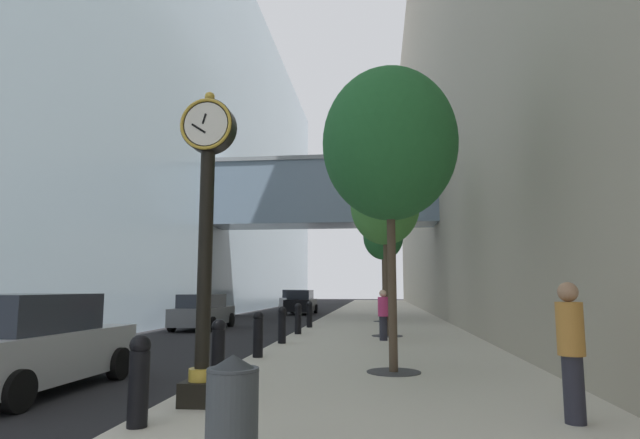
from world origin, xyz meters
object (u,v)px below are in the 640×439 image
object	(u,v)px
bollard_second	(218,348)
street_clock	(206,227)
street_tree_near	(390,144)
car_grey_mid	(203,312)
street_tree_mid_near	(385,206)
trash_bin	(232,407)
bollard_nearest	(139,378)
car_silver_near	(27,345)
pedestrian_by_clock	(571,347)
car_white_far	(295,300)
car_black_trailing	(301,302)
bollard_fourth	(282,324)
pedestrian_walking	(383,314)
bollard_third	(258,333)
bollard_fifth	(298,318)
bollard_sixth	(309,314)
street_tree_mid_far	(383,238)

from	to	relation	value
bollard_second	street_clock	bearing A→B (deg)	-79.26
street_tree_near	car_grey_mid	bearing A→B (deg)	124.36
car_grey_mid	street_tree_mid_near	bearing A→B (deg)	-25.91
trash_bin	bollard_nearest	bearing A→B (deg)	142.26
street_clock	car_silver_near	world-z (taller)	street_clock
pedestrian_by_clock	car_white_far	world-z (taller)	pedestrian_by_clock
bollard_nearest	bollard_second	size ratio (longest dim) A/B	1.00
street_clock	car_black_trailing	xyz separation A→B (m)	(-2.83, 28.78, -1.97)
bollard_second	car_white_far	world-z (taller)	car_white_far
bollard_fourth	street_tree_near	world-z (taller)	street_tree_near
pedestrian_walking	bollard_third	bearing A→B (deg)	-125.06
pedestrian_walking	bollard_fourth	bearing A→B (deg)	-158.51
bollard_fifth	car_silver_near	xyz separation A→B (m)	(-3.29, -10.55, 0.11)
car_black_trailing	bollard_fourth	bearing A→B (deg)	-83.10
street_tree_near	car_grey_mid	xyz separation A→B (m)	(-8.18, 11.96, -4.16)
car_grey_mid	pedestrian_walking	bearing A→B (deg)	-34.47
street_clock	bollard_sixth	xyz separation A→B (m)	(-0.38, 15.01, -2.05)
street_tree_mid_near	street_tree_mid_far	bearing A→B (deg)	90.00
bollard_fourth	pedestrian_walking	distance (m)	3.40
car_black_trailing	street_tree_near	bearing A→B (deg)	-77.30
trash_bin	street_tree_near	bearing A→B (deg)	73.13
street_tree_mid_far	bollard_nearest	bearing A→B (deg)	-99.10
street_clock	car_black_trailing	size ratio (longest dim) A/B	1.17
street_tree_mid_near	pedestrian_by_clock	distance (m)	12.54
bollard_fourth	bollard_fifth	bearing A→B (deg)	90.00
car_silver_near	bollard_fifth	bearing A→B (deg)	72.70
street_clock	street_tree_mid_far	distance (m)	19.57
car_grey_mid	bollard_nearest	bearing A→B (deg)	-73.51
street_tree_mid_near	car_silver_near	distance (m)	12.69
street_tree_near	bollard_second	bearing A→B (deg)	-158.37
car_black_trailing	bollard_nearest	bearing A→B (deg)	-85.33
bollard_nearest	car_silver_near	xyz separation A→B (m)	(-3.29, 2.45, 0.11)
bollard_second	bollard_fifth	distance (m)	9.75
car_grey_mid	bollard_fifth	bearing A→B (deg)	-35.68
street_clock	street_tree_mid_near	xyz separation A→B (m)	(2.91, 11.30, 2.05)
bollard_fifth	street_tree_near	size ratio (longest dim) A/B	0.17
pedestrian_by_clock	car_black_trailing	bearing A→B (deg)	105.15
street_clock	car_grey_mid	xyz separation A→B (m)	(-5.27, 15.27, -2.02)
pedestrian_by_clock	car_silver_near	xyz separation A→B (m)	(-8.76, 1.68, -0.26)
bollard_second	bollard_fifth	xyz separation A→B (m)	(0.00, 9.75, 0.00)
bollard_second	street_tree_near	size ratio (longest dim) A/B	0.17
bollard_nearest	street_tree_mid_near	xyz separation A→B (m)	(3.29, 12.54, 4.10)
bollard_second	car_black_trailing	bearing A→B (deg)	95.23
bollard_nearest	bollard_fourth	distance (m)	9.75
bollard_nearest	pedestrian_by_clock	size ratio (longest dim) A/B	0.63
street_clock	bollard_sixth	size ratio (longest dim) A/B	4.25
street_clock	car_white_far	size ratio (longest dim) A/B	1.09
car_silver_near	bollard_second	bearing A→B (deg)	13.69
car_black_trailing	bollard_second	bearing A→B (deg)	-84.77
street_tree_mid_far	pedestrian_walking	world-z (taller)	street_tree_mid_far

